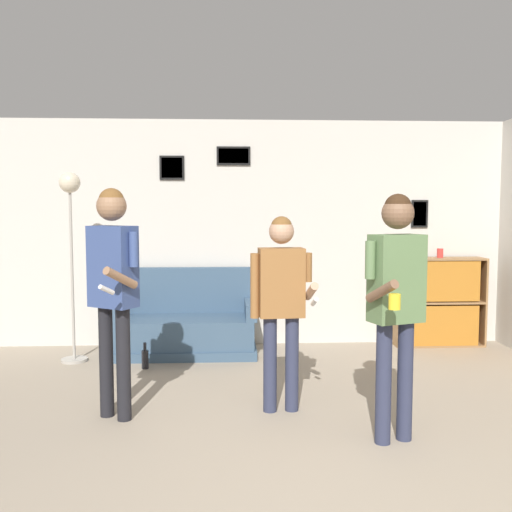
# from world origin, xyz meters

# --- Properties ---
(wall_back) EXTENTS (7.97, 0.08, 2.70)m
(wall_back) POSITION_xyz_m (-0.00, 4.24, 1.35)
(wall_back) COLOR beige
(wall_back) RESTS_ON ground_plane
(couch) EXTENTS (1.62, 0.80, 0.95)m
(couch) POSITION_xyz_m (-1.05, 3.83, 0.31)
(couch) COLOR #3D5670
(couch) RESTS_ON ground_plane
(bookshelf) EXTENTS (1.07, 0.30, 1.06)m
(bookshelf) POSITION_xyz_m (1.98, 4.02, 0.53)
(bookshelf) COLOR olive
(bookshelf) RESTS_ON ground_plane
(floor_lamp) EXTENTS (0.28, 0.28, 2.03)m
(floor_lamp) POSITION_xyz_m (-2.22, 3.50, 1.50)
(floor_lamp) COLOR #ADA89E
(floor_lamp) RESTS_ON ground_plane
(person_player_foreground_left) EXTENTS (0.43, 0.61, 1.81)m
(person_player_foreground_left) POSITION_xyz_m (-1.45, 1.79, 1.13)
(person_player_foreground_left) COLOR black
(person_player_foreground_left) RESTS_ON ground_plane
(person_player_foreground_center) EXTENTS (0.51, 0.43, 1.59)m
(person_player_foreground_center) POSITION_xyz_m (-0.13, 1.88, 0.97)
(person_player_foreground_center) COLOR #2D334C
(person_player_foreground_center) RESTS_ON ground_plane
(person_watcher_holding_cup) EXTENTS (0.48, 0.53, 1.75)m
(person_watcher_holding_cup) POSITION_xyz_m (0.61, 1.23, 1.09)
(person_watcher_holding_cup) COLOR #2D334C
(person_watcher_holding_cup) RESTS_ON ground_plane
(bottle_on_floor) EXTENTS (0.07, 0.07, 0.27)m
(bottle_on_floor) POSITION_xyz_m (-1.41, 3.18, 0.11)
(bottle_on_floor) COLOR black
(bottle_on_floor) RESTS_ON ground_plane
(drinking_cup) EXTENTS (0.07, 0.07, 0.11)m
(drinking_cup) POSITION_xyz_m (1.98, 4.02, 1.12)
(drinking_cup) COLOR red
(drinking_cup) RESTS_ON bookshelf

